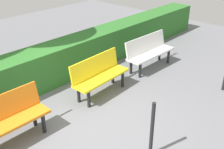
{
  "coord_description": "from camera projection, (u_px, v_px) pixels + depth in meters",
  "views": [
    {
      "loc": [
        2.7,
        3.29,
        3.21
      ],
      "look_at": [
        -1.17,
        -0.26,
        0.55
      ],
      "focal_mm": 44.27,
      "sensor_mm": 36.0,
      "label": 1
    }
  ],
  "objects": [
    {
      "name": "bench_white",
      "position": [
        149.0,
        51.0,
        7.28
      ],
      "size": [
        1.55,
        0.52,
        0.86
      ],
      "rotation": [
        0.0,
        0.0,
        -0.04
      ],
      "color": "white",
      "rests_on": "ground_plane"
    },
    {
      "name": "bench_yellow",
      "position": [
        99.0,
        74.0,
        6.06
      ],
      "size": [
        1.45,
        0.52,
        0.86
      ],
      "rotation": [
        0.0,
        0.0,
        0.04
      ],
      "color": "yellow",
      "rests_on": "ground_plane"
    },
    {
      "name": "bench_orange",
      "position": [
        5.0,
        119.0,
        4.58
      ],
      "size": [
        1.43,
        0.48,
        0.86
      ],
      "rotation": [
        0.0,
        0.0,
        -0.01
      ],
      "color": "orange",
      "rests_on": "ground_plane"
    },
    {
      "name": "ground_plane",
      "position": [
        80.0,
        125.0,
        5.21
      ],
      "size": [
        16.0,
        16.0,
        0.0
      ],
      "primitive_type": "plane",
      "color": "slate"
    },
    {
      "name": "hedge_row",
      "position": [
        59.0,
        61.0,
        6.73
      ],
      "size": [
        11.55,
        0.73,
        0.9
      ],
      "primitive_type": "cube",
      "color": "#2D6B28",
      "rests_on": "ground_plane"
    },
    {
      "name": "railing_post_mid",
      "position": [
        152.0,
        130.0,
        4.29
      ],
      "size": [
        0.06,
        0.06,
        1.0
      ],
      "primitive_type": "cylinder",
      "color": "black",
      "rests_on": "ground_plane"
    }
  ]
}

